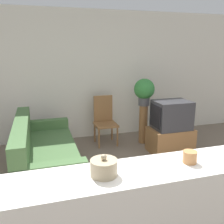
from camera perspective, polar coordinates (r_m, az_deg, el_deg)
name	(u,v)px	position (r m, az deg, el deg)	size (l,w,h in m)	color
wall_back	(81,76)	(5.37, -7.01, 8.12)	(9.00, 0.06, 2.70)	silver
couch	(44,157)	(4.00, -15.28, -9.93)	(0.88, 2.04, 0.89)	#476B3D
tv_stand	(170,140)	(4.90, 13.13, -6.23)	(0.80, 0.53, 0.46)	olive
television	(171,115)	(4.75, 13.40, -0.64)	(0.67, 0.50, 0.52)	#333338
wooden_chair	(105,119)	(5.13, -1.72, -1.50)	(0.44, 0.44, 0.98)	olive
plant_stand	(143,124)	(5.21, 7.14, -2.77)	(0.17, 0.17, 0.80)	olive
potted_plant	(144,90)	(5.05, 7.39, 4.95)	(0.41, 0.41, 0.54)	#4C4C51
decorative_bowl	(104,167)	(1.75, -1.87, -12.55)	(0.19, 0.19, 0.16)	tan
candle_jar	(190,157)	(2.02, 17.37, -9.78)	(0.11, 0.11, 0.09)	#C6844C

